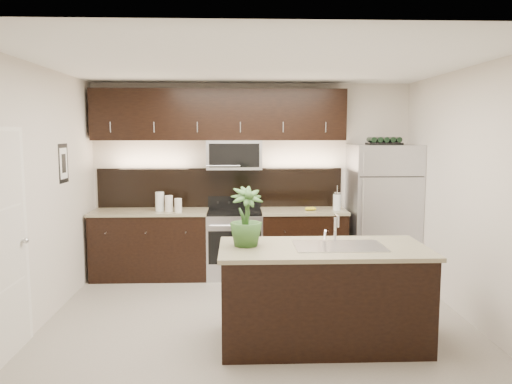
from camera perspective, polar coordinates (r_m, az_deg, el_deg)
ground at (r=5.53m, az=0.16°, el=-14.49°), size 4.50×4.50×0.00m
room_walls at (r=5.12m, az=-1.06°, el=3.31°), size 4.52×4.02×2.71m
counter_run at (r=7.01m, az=-4.14°, el=-5.87°), size 3.51×0.65×0.94m
upper_fixtures at (r=6.99m, az=-4.00°, el=7.88°), size 3.49×0.40×1.66m
island at (r=4.90m, az=7.62°, el=-11.54°), size 1.96×0.96×0.94m
sink_faucet at (r=4.80m, az=9.46°, el=-5.94°), size 0.84×0.50×0.28m
refrigerator at (r=7.15m, az=14.20°, el=-2.14°), size 0.89×0.80×1.84m
wine_rack at (r=7.07m, az=14.43°, el=5.65°), size 0.45×0.28×0.11m
plant at (r=4.71m, az=-1.13°, el=-2.85°), size 0.40×0.40×0.56m
canisters at (r=6.88m, az=-10.17°, el=-1.24°), size 0.37×0.22×0.26m
french_press at (r=6.99m, az=9.25°, el=-1.04°), size 0.12×0.12×0.33m
bananas at (r=6.90m, az=5.85°, el=-1.91°), size 0.17×0.13×0.05m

